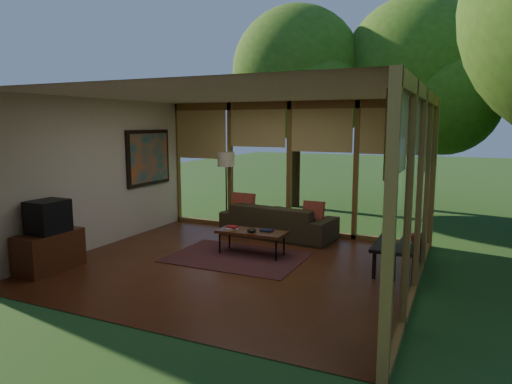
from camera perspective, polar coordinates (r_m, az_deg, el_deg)
The scene contains 25 objects.
floor at distance 7.44m, azimuth -2.78°, elevation -9.07°, with size 5.50×5.50×0.00m, color #5B2B17.
ceiling at distance 7.11m, azimuth -2.94°, elevation 12.15°, with size 5.50×5.50×0.00m, color white.
wall_left at distance 8.76m, azimuth -19.03°, elevation 2.17°, with size 0.04×5.00×2.70m, color beige.
wall_front at distance 5.09m, azimuth -15.96°, elevation -1.98°, with size 5.50×0.04×2.70m, color beige.
window_wall_back at distance 9.43m, azimuth 4.18°, elevation 3.03°, with size 5.50×0.12×2.70m, color brown.
window_wall_right at distance 6.38m, azimuth 19.63°, elevation -0.08°, with size 0.12×5.00×2.70m, color brown.
tree_nw at distance 12.58m, azimuth 5.14°, elevation 14.68°, with size 3.43×3.43×5.33m.
tree_ne at distance 12.87m, azimuth 19.32°, elevation 13.98°, with size 3.80×3.80×5.49m.
rug at distance 7.83m, azimuth -2.44°, elevation -8.14°, with size 2.23×1.58×0.01m, color maroon.
sofa at distance 9.14m, azimuth 2.78°, elevation -3.60°, with size 2.27×0.89×0.66m, color #352D1A.
pillow_left at distance 9.34m, azimuth -1.60°, elevation -1.59°, with size 0.46×0.15×0.46m, color maroon.
pillow_right at distance 8.79m, azimuth 7.21°, elevation -2.50°, with size 0.40×0.13×0.40m, color maroon.
ct_book_lower at distance 7.98m, azimuth -2.99°, elevation -4.58°, with size 0.22×0.16×0.03m, color beige.
ct_book_upper at distance 7.97m, azimuth -2.99°, elevation -4.38°, with size 0.19×0.14×0.03m, color maroon.
ct_book_side at distance 7.84m, azimuth 1.35°, elevation -4.81°, with size 0.21×0.16×0.03m, color black.
ct_bowl at distance 7.76m, azimuth -0.54°, elevation -4.80°, with size 0.16×0.16×0.07m, color black.
media_cabinet at distance 7.78m, azimuth -24.42°, elevation -6.76°, with size 0.50×1.00×0.60m, color #562B17.
television at distance 7.65m, azimuth -24.57°, elevation -2.80°, with size 0.45×0.55×0.50m, color black.
console_book_a at distance 7.04m, azimuth 16.79°, elevation -6.24°, with size 0.24×0.18×0.09m, color #2F524D.
console_book_b at distance 7.47m, azimuth 17.28°, elevation -5.32°, with size 0.24×0.18×0.11m, color maroon.
console_book_c at distance 7.87m, azimuth 17.65°, elevation -4.87°, with size 0.20×0.14×0.05m, color beige.
floor_lamp at distance 9.77m, azimuth -3.77°, elevation 3.55°, with size 0.36×0.36×1.65m.
coffee_table at distance 7.88m, azimuth -0.56°, elevation -5.11°, with size 1.20×0.50×0.43m.
side_console at distance 7.45m, azimuth 17.19°, elevation -6.16°, with size 0.60×1.40×0.46m.
wall_painting at distance 9.78m, azimuth -13.27°, elevation 4.20°, with size 0.06×1.35×1.15m.
Camera 1 is at (3.28, -6.29, 2.25)m, focal length 32.00 mm.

